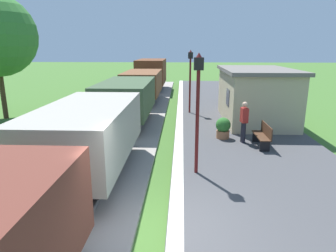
% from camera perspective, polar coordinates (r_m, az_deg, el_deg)
% --- Properties ---
extents(ground_plane, '(160.00, 160.00, 0.00)m').
position_cam_1_polar(ground_plane, '(7.00, -2.07, -20.97)').
color(ground_plane, '#3D6628').
extents(platform_slab, '(6.00, 60.00, 0.25)m').
position_cam_1_polar(platform_slab, '(7.42, 24.96, -19.06)').
color(platform_slab, '#424244').
rests_on(platform_slab, ground).
extents(platform_edge_stripe, '(0.36, 60.00, 0.01)m').
position_cam_1_polar(platform_edge_stripe, '(6.84, 1.45, -19.34)').
color(platform_edge_stripe, silver).
rests_on(platform_edge_stripe, platform_slab).
extents(track_ballast, '(3.80, 60.00, 0.12)m').
position_cam_1_polar(track_ballast, '(7.53, -21.67, -18.74)').
color(track_ballast, gray).
rests_on(track_ballast, ground).
extents(rail_near, '(0.07, 60.00, 0.14)m').
position_cam_1_polar(rail_near, '(7.21, -16.26, -18.61)').
color(rail_near, slate).
rests_on(rail_near, track_ballast).
extents(rail_far, '(0.07, 60.00, 0.14)m').
position_cam_1_polar(rail_far, '(7.77, -26.83, -17.10)').
color(rail_far, slate).
rests_on(rail_far, track_ballast).
extents(freight_train, '(2.50, 32.60, 2.72)m').
position_cam_1_polar(freight_train, '(16.57, -7.48, 5.53)').
color(freight_train, brown).
rests_on(freight_train, rail_near).
extents(station_hut, '(3.50, 5.80, 2.78)m').
position_cam_1_polar(station_hut, '(16.62, 16.29, 5.75)').
color(station_hut, tan).
rests_on(station_hut, platform_slab).
extents(bench_near_hut, '(0.42, 1.50, 0.91)m').
position_cam_1_polar(bench_near_hut, '(12.44, 17.66, -1.65)').
color(bench_near_hut, '#422819').
rests_on(bench_near_hut, platform_slab).
extents(bench_down_platform, '(0.42, 1.50, 0.91)m').
position_cam_1_polar(bench_down_platform, '(21.91, 11.19, 5.65)').
color(bench_down_platform, '#422819').
rests_on(bench_down_platform, platform_slab).
extents(person_waiting, '(0.29, 0.41, 1.71)m').
position_cam_1_polar(person_waiting, '(12.65, 14.27, 1.02)').
color(person_waiting, black).
rests_on(person_waiting, platform_slab).
extents(potted_planter, '(0.64, 0.64, 0.92)m').
position_cam_1_polar(potted_planter, '(13.15, 10.45, -0.31)').
color(potted_planter, '#9E6642').
rests_on(potted_planter, platform_slab).
extents(lamp_post_near, '(0.28, 0.28, 3.70)m').
position_cam_1_polar(lamp_post_near, '(8.94, 5.74, 6.41)').
color(lamp_post_near, '#591414').
rests_on(lamp_post_near, platform_slab).
extents(lamp_post_far, '(0.28, 0.28, 3.70)m').
position_cam_1_polar(lamp_post_far, '(17.89, 4.26, 10.61)').
color(lamp_post_far, '#591414').
rests_on(lamp_post_far, platform_slab).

